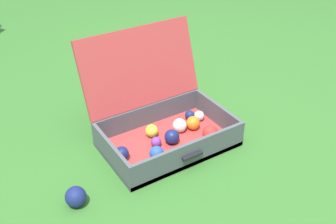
% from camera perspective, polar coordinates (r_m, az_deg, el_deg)
% --- Properties ---
extents(ground_plane, '(16.00, 16.00, 0.00)m').
position_cam_1_polar(ground_plane, '(2.11, 1.73, -5.33)').
color(ground_plane, '#336B28').
extents(open_suitcase, '(0.66, 0.58, 0.54)m').
position_cam_1_polar(open_suitcase, '(2.12, -0.82, -1.09)').
color(open_suitcase, '#B23838').
rests_on(open_suitcase, ground).
extents(stray_ball_on_grass, '(0.09, 0.09, 0.09)m').
position_cam_1_polar(stray_ball_on_grass, '(1.84, -12.73, -11.45)').
color(stray_ball_on_grass, navy).
rests_on(stray_ball_on_grass, ground).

